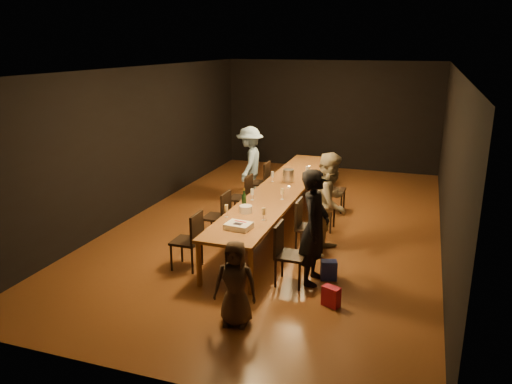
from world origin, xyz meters
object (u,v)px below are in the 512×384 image
(chair_right_3, at_px, (335,189))
(chair_right_2, at_px, (323,206))
(chair_right_0, at_px, (291,255))
(ice_bucket, at_px, (288,175))
(child, at_px, (235,283))
(chair_left_3, at_px, (259,182))
(plate_stack, at_px, (246,209))
(chair_left_2, at_px, (240,198))
(chair_left_0, at_px, (186,240))
(man_blue, at_px, (250,163))
(woman_birthday, at_px, (315,227))
(woman_tan, at_px, (330,203))
(chair_right_1, at_px, (309,227))
(birthday_cake, at_px, (239,226))
(table, at_px, (281,190))
(champagne_bottle, at_px, (244,197))
(chair_left_1, at_px, (216,216))

(chair_right_3, bearing_deg, chair_right_2, -0.00)
(chair_right_0, distance_m, ice_bucket, 3.06)
(chair_right_2, relative_size, child, 0.83)
(chair_left_3, xyz_separation_m, plate_stack, (0.71, -2.81, 0.34))
(chair_left_2, bearing_deg, chair_left_3, 0.00)
(chair_left_0, height_order, ice_bucket, ice_bucket)
(man_blue, distance_m, child, 5.40)
(chair_right_3, height_order, plate_stack, chair_right_3)
(chair_left_0, bearing_deg, woman_birthday, -84.84)
(chair_right_0, xyz_separation_m, man_blue, (-2.00, 3.85, 0.36))
(chair_left_2, distance_m, woman_tan, 2.27)
(man_blue, xyz_separation_m, ice_bucket, (1.16, -0.93, 0.04))
(chair_right_1, distance_m, chair_right_2, 1.20)
(chair_right_1, xyz_separation_m, birthday_cake, (-0.84, -1.14, 0.33))
(woman_birthday, bearing_deg, plate_stack, 66.12)
(chair_left_0, distance_m, birthday_cake, 0.92)
(woman_tan, bearing_deg, chair_right_0, -179.74)
(chair_left_2, xyz_separation_m, woman_birthday, (2.00, -2.22, 0.40))
(chair_right_2, xyz_separation_m, chair_left_2, (-1.70, 0.00, 0.00))
(table, xyz_separation_m, chair_left_2, (-0.85, 0.00, -0.24))
(chair_left_0, distance_m, chair_left_3, 3.60)
(chair_right_2, distance_m, chair_left_2, 1.70)
(chair_left_2, xyz_separation_m, chair_left_3, (0.00, 1.20, 0.00))
(chair_left_0, bearing_deg, champagne_bottle, -28.30)
(chair_right_3, relative_size, child, 0.83)
(chair_right_0, distance_m, child, 1.35)
(chair_left_0, bearing_deg, child, -134.23)
(chair_right_3, xyz_separation_m, chair_left_3, (-1.70, 0.00, 0.00))
(birthday_cake, xyz_separation_m, champagne_bottle, (-0.29, 1.02, 0.12))
(table, xyz_separation_m, chair_right_0, (0.85, -2.40, -0.24))
(chair_right_2, distance_m, birthday_cake, 2.51)
(child, bearing_deg, woman_birthday, 57.73)
(man_blue, relative_size, birthday_cake, 4.10)
(chair_left_0, xyz_separation_m, chair_left_3, (0.00, 3.60, 0.00))
(champagne_bottle, bearing_deg, chair_left_1, 167.51)
(table, distance_m, chair_left_3, 1.49)
(chair_right_2, bearing_deg, woman_tan, 16.71)
(chair_right_1, bearing_deg, birthday_cake, -36.21)
(chair_right_3, distance_m, man_blue, 2.05)
(table, bearing_deg, chair_right_2, 0.00)
(champagne_bottle, bearing_deg, chair_left_3, 102.87)
(ice_bucket, bearing_deg, table, -90.97)
(chair_right_1, bearing_deg, woman_birthday, 16.40)
(chair_right_1, relative_size, chair_left_1, 1.00)
(chair_left_0, height_order, plate_stack, chair_left_0)
(chair_right_3, bearing_deg, woman_birthday, 5.01)
(chair_left_0, xyz_separation_m, ice_bucket, (0.86, 2.92, 0.41))
(chair_right_0, bearing_deg, table, -160.50)
(table, relative_size, chair_right_2, 6.45)
(chair_right_0, xyz_separation_m, champagne_bottle, (-1.12, 1.07, 0.45))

